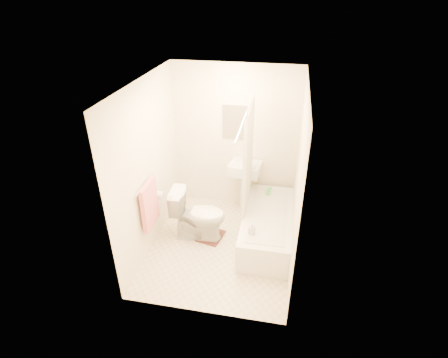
% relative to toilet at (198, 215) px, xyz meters
% --- Properties ---
extents(floor, '(2.40, 2.40, 0.00)m').
position_rel_toilet_xyz_m(floor, '(0.37, -0.16, -0.40)').
color(floor, beige).
rests_on(floor, ground).
extents(ceiling, '(2.40, 2.40, 0.00)m').
position_rel_toilet_xyz_m(ceiling, '(0.37, -0.16, 2.00)').
color(ceiling, white).
rests_on(ceiling, ground).
extents(wall_back, '(2.00, 0.02, 2.40)m').
position_rel_toilet_xyz_m(wall_back, '(0.37, 1.04, 0.80)').
color(wall_back, beige).
rests_on(wall_back, ground).
extents(wall_left, '(0.02, 2.40, 2.40)m').
position_rel_toilet_xyz_m(wall_left, '(-0.63, -0.16, 0.80)').
color(wall_left, beige).
rests_on(wall_left, ground).
extents(wall_right, '(0.02, 2.40, 2.40)m').
position_rel_toilet_xyz_m(wall_right, '(1.37, -0.16, 0.80)').
color(wall_right, beige).
rests_on(wall_right, ground).
extents(mirror, '(0.40, 0.03, 0.55)m').
position_rel_toilet_xyz_m(mirror, '(0.37, 1.02, 1.10)').
color(mirror, white).
rests_on(mirror, wall_back).
extents(curtain_rod, '(0.03, 1.70, 0.03)m').
position_rel_toilet_xyz_m(curtain_rod, '(0.67, -0.06, 1.60)').
color(curtain_rod, silver).
rests_on(curtain_rod, wall_back).
extents(shower_curtain, '(0.04, 0.80, 1.55)m').
position_rel_toilet_xyz_m(shower_curtain, '(0.67, 0.34, 0.82)').
color(shower_curtain, silver).
rests_on(shower_curtain, curtain_rod).
extents(towel_bar, '(0.02, 0.60, 0.02)m').
position_rel_toilet_xyz_m(towel_bar, '(-0.59, -0.41, 0.70)').
color(towel_bar, silver).
rests_on(towel_bar, wall_left).
extents(towel, '(0.06, 0.45, 0.66)m').
position_rel_toilet_xyz_m(towel, '(-0.56, -0.41, 0.38)').
color(towel, '#CC7266').
rests_on(towel, towel_bar).
extents(toilet_paper, '(0.11, 0.12, 0.12)m').
position_rel_toilet_xyz_m(toilet_paper, '(-0.56, -0.04, 0.30)').
color(toilet_paper, white).
rests_on(toilet_paper, wall_left).
extents(toilet, '(0.82, 0.49, 0.79)m').
position_rel_toilet_xyz_m(toilet, '(0.00, 0.00, 0.00)').
color(toilet, white).
rests_on(toilet, floor).
extents(sink, '(0.54, 0.46, 0.97)m').
position_rel_toilet_xyz_m(sink, '(0.57, 0.85, 0.09)').
color(sink, silver).
rests_on(sink, floor).
extents(bathtub, '(0.71, 1.61, 0.45)m').
position_rel_toilet_xyz_m(bathtub, '(1.02, 0.14, -0.17)').
color(bathtub, white).
rests_on(bathtub, floor).
extents(bath_mat, '(0.61, 0.51, 0.02)m').
position_rel_toilet_xyz_m(bath_mat, '(0.08, 0.04, -0.39)').
color(bath_mat, '#532A21').
rests_on(bath_mat, floor).
extents(soap_bottle, '(0.09, 0.09, 0.17)m').
position_rel_toilet_xyz_m(soap_bottle, '(0.83, -0.36, 0.14)').
color(soap_bottle, white).
rests_on(soap_bottle, bathtub).
extents(scrub_brush, '(0.08, 0.21, 0.04)m').
position_rel_toilet_xyz_m(scrub_brush, '(0.98, 0.73, 0.08)').
color(scrub_brush, green).
rests_on(scrub_brush, bathtub).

